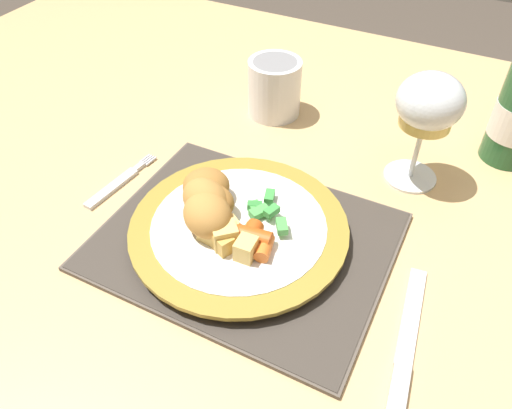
% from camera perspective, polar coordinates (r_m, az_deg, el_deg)
% --- Properties ---
extents(dining_table, '(1.55, 1.07, 0.74)m').
position_cam_1_polar(dining_table, '(0.76, 0.49, -1.15)').
color(dining_table, tan).
rests_on(dining_table, ground).
extents(placemat, '(0.35, 0.28, 0.01)m').
position_cam_1_polar(placemat, '(0.62, -1.26, -4.15)').
color(placemat, brown).
rests_on(placemat, dining_table).
extents(dinner_plate, '(0.27, 0.27, 0.02)m').
position_cam_1_polar(dinner_plate, '(0.61, -1.96, -2.86)').
color(dinner_plate, white).
rests_on(dinner_plate, placemat).
extents(breaded_croquettes, '(0.12, 0.13, 0.05)m').
position_cam_1_polar(breaded_croquettes, '(0.61, -5.56, 0.39)').
color(breaded_croquettes, '#A87033').
rests_on(breaded_croquettes, dinner_plate).
extents(green_beans_pile, '(0.07, 0.08, 0.02)m').
position_cam_1_polar(green_beans_pile, '(0.61, 0.89, -0.93)').
color(green_beans_pile, '#338438').
rests_on(green_beans_pile, dinner_plate).
extents(glazed_carrots, '(0.05, 0.04, 0.02)m').
position_cam_1_polar(glazed_carrots, '(0.58, -0.25, -3.94)').
color(glazed_carrots, '#CC5119').
rests_on(glazed_carrots, dinner_plate).
extents(fork, '(0.03, 0.13, 0.01)m').
position_cam_1_polar(fork, '(0.72, -15.60, 2.26)').
color(fork, silver).
rests_on(fork, dining_table).
extents(table_knife, '(0.04, 0.20, 0.01)m').
position_cam_1_polar(table_knife, '(0.55, 16.60, -16.25)').
color(table_knife, silver).
rests_on(table_knife, dining_table).
extents(wine_glass, '(0.09, 0.09, 0.16)m').
position_cam_1_polar(wine_glass, '(0.68, 19.16, 10.53)').
color(wine_glass, silver).
rests_on(wine_glass, dining_table).
extents(roast_potatoes, '(0.08, 0.05, 0.03)m').
position_cam_1_polar(roast_potatoes, '(0.58, -3.37, -3.78)').
color(roast_potatoes, '#DBB256').
rests_on(roast_potatoes, dinner_plate).
extents(drinking_cup, '(0.09, 0.09, 0.09)m').
position_cam_1_polar(drinking_cup, '(0.83, 2.12, 13.31)').
color(drinking_cup, white).
rests_on(drinking_cup, dining_table).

